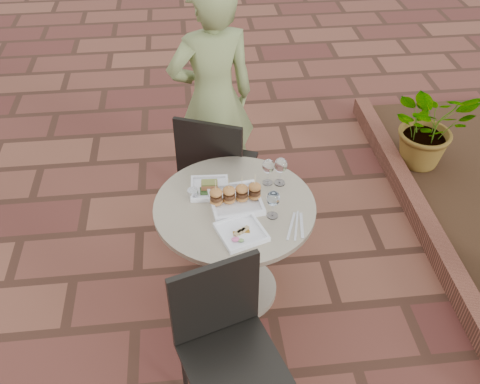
{
  "coord_description": "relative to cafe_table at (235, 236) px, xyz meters",
  "views": [
    {
      "loc": [
        -0.0,
        -2.4,
        2.69
      ],
      "look_at": [
        0.24,
        -0.21,
        0.82
      ],
      "focal_mm": 40.0,
      "sensor_mm": 36.0,
      "label": 1
    }
  ],
  "objects": [
    {
      "name": "potted_plant_a",
      "position": [
        1.64,
        1.12,
        -0.07
      ],
      "size": [
        0.67,
        0.59,
        0.7
      ],
      "primitive_type": "imported",
      "rotation": [
        0.0,
        0.0,
        0.07
      ],
      "color": "#33662D",
      "rests_on": "mulch_bed"
    },
    {
      "name": "cafe_table",
      "position": [
        0.0,
        0.0,
        0.0
      ],
      "size": [
        0.9,
        0.9,
        0.73
      ],
      "color": "gray",
      "rests_on": "ground"
    },
    {
      "name": "planter_curb",
      "position": [
        1.39,
        0.51,
        -0.41
      ],
      "size": [
        0.12,
        3.0,
        0.15
      ],
      "primitive_type": "cube",
      "color": "brown",
      "rests_on": "ground"
    },
    {
      "name": "steel_ramekin",
      "position": [
        -0.22,
        0.1,
        0.27
      ],
      "size": [
        0.07,
        0.07,
        0.05
      ],
      "primitive_type": "cylinder",
      "rotation": [
        0.0,
        0.0,
        0.26
      ],
      "color": "silver",
      "rests_on": "cafe_table"
    },
    {
      "name": "plate_sliders",
      "position": [
        0.01,
        0.02,
        0.29
      ],
      "size": [
        0.31,
        0.31,
        0.18
      ],
      "rotation": [
        0.0,
        0.0,
        0.11
      ],
      "color": "white",
      "rests_on": "cafe_table"
    },
    {
      "name": "cutlery_set",
      "position": [
        0.31,
        -0.2,
        0.25
      ],
      "size": [
        0.15,
        0.24,
        0.0
      ],
      "primitive_type": null,
      "rotation": [
        0.0,
        0.0,
        -0.22
      ],
      "color": "silver",
      "rests_on": "cafe_table"
    },
    {
      "name": "ground",
      "position": [
        -0.21,
        0.21,
        -0.48
      ],
      "size": [
        60.0,
        60.0,
        0.0
      ],
      "primitive_type": "plane",
      "color": "brown",
      "rests_on": "ground"
    },
    {
      "name": "wine_glass_far",
      "position": [
        0.28,
        0.16,
        0.37
      ],
      "size": [
        0.08,
        0.08,
        0.18
      ],
      "color": "white",
      "rests_on": "cafe_table"
    },
    {
      "name": "wine_glass_mid",
      "position": [
        0.21,
        0.17,
        0.36
      ],
      "size": [
        0.07,
        0.07,
        0.17
      ],
      "color": "white",
      "rests_on": "cafe_table"
    },
    {
      "name": "wine_glass_right",
      "position": [
        0.19,
        -0.11,
        0.37
      ],
      "size": [
        0.07,
        0.07,
        0.17
      ],
      "color": "white",
      "rests_on": "cafe_table"
    },
    {
      "name": "diner",
      "position": [
        -0.05,
        0.98,
        0.34
      ],
      "size": [
        0.68,
        0.53,
        1.65
      ],
      "primitive_type": "imported",
      "rotation": [
        0.0,
        0.0,
        3.38
      ],
      "color": "olive",
      "rests_on": "ground"
    },
    {
      "name": "chair_far",
      "position": [
        -0.07,
        0.63,
        0.07
      ],
      "size": [
        0.57,
        0.57,
        0.93
      ],
      "rotation": [
        0.0,
        0.0,
        2.75
      ],
      "color": "black",
      "rests_on": "ground"
    },
    {
      "name": "plate_tuna",
      "position": [
        0.01,
        -0.23,
        0.26
      ],
      "size": [
        0.29,
        0.29,
        0.03
      ],
      "rotation": [
        0.0,
        0.0,
        0.33
      ],
      "color": "white",
      "rests_on": "cafe_table"
    },
    {
      "name": "chair_near",
      "position": [
        -0.12,
        -0.71,
        0.07
      ],
      "size": [
        0.55,
        0.55,
        0.93
      ],
      "rotation": [
        0.0,
        0.0,
        0.31
      ],
      "color": "black",
      "rests_on": "ground"
    },
    {
      "name": "plate_salmon",
      "position": [
        -0.13,
        0.14,
        0.26
      ],
      "size": [
        0.22,
        0.22,
        0.06
      ],
      "rotation": [
        0.0,
        0.0,
        -0.06
      ],
      "color": "white",
      "rests_on": "cafe_table"
    }
  ]
}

